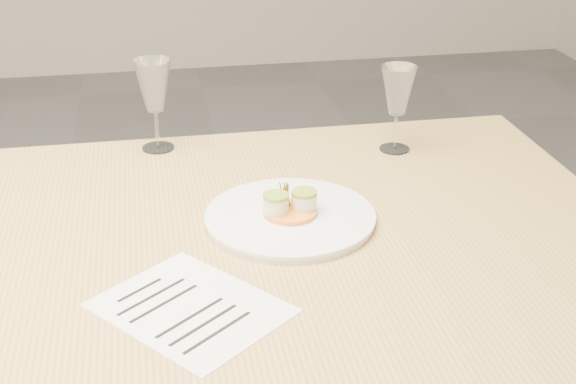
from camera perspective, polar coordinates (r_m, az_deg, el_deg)
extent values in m
cylinder|color=tan|center=(2.06, 12.26, -6.11)|extent=(0.07, 0.07, 0.71)
cylinder|color=white|center=(1.44, 0.15, -1.88)|extent=(0.30, 0.30, 0.01)
cylinder|color=white|center=(1.44, 0.15, -1.67)|extent=(0.31, 0.31, 0.01)
cylinder|color=#FF9830|center=(1.43, 0.15, -1.46)|extent=(0.10, 0.10, 0.01)
cylinder|color=beige|center=(1.42, -0.87, -0.90)|extent=(0.05, 0.05, 0.03)
cylinder|color=beige|center=(1.43, 1.15, -0.65)|extent=(0.05, 0.05, 0.03)
cylinder|color=#8EA32D|center=(1.41, -0.87, -0.28)|extent=(0.05, 0.05, 0.01)
cylinder|color=#8EA32D|center=(1.42, 1.16, -0.04)|extent=(0.05, 0.05, 0.01)
cylinder|color=tan|center=(1.40, 2.90, -2.31)|extent=(0.05, 0.05, 0.00)
cube|color=white|center=(1.21, -6.93, -8.17)|extent=(0.33, 0.34, 0.00)
cube|color=black|center=(1.26, -10.51, -6.86)|extent=(0.07, 0.06, 0.00)
cube|color=black|center=(1.25, -9.67, -7.34)|extent=(0.11, 0.09, 0.00)
cube|color=black|center=(1.23, -8.80, -7.83)|extent=(0.11, 0.09, 0.00)
cube|color=black|center=(1.19, -6.98, -8.84)|extent=(0.11, 0.09, 0.00)
cube|color=black|center=(1.17, -6.02, -9.37)|extent=(0.11, 0.09, 0.00)
cube|color=black|center=(1.16, -5.04, -9.91)|extent=(0.11, 0.09, 0.00)
cylinder|color=white|center=(1.77, -9.21, 3.13)|extent=(0.07, 0.07, 0.00)
cylinder|color=white|center=(1.76, -9.31, 4.47)|extent=(0.01, 0.01, 0.09)
cone|color=white|center=(1.72, -9.54, 7.48)|extent=(0.08, 0.08, 0.11)
cylinder|color=white|center=(1.76, 7.57, 3.06)|extent=(0.07, 0.07, 0.00)
cylinder|color=white|center=(1.74, 7.65, 4.33)|extent=(0.01, 0.01, 0.08)
cone|color=white|center=(1.71, 7.83, 7.19)|extent=(0.08, 0.08, 0.10)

